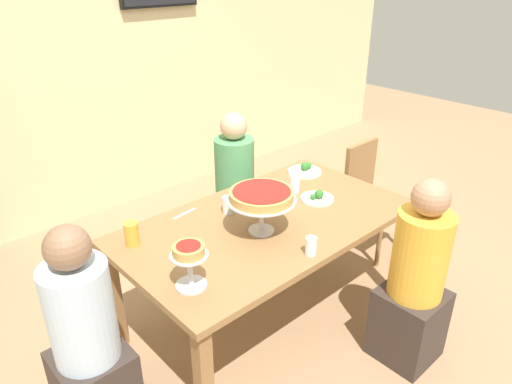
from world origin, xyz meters
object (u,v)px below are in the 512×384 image
(diner_far_right, at_px, (235,195))
(chair_head_east, at_px, (370,192))
(deep_dish_pizza_stand, at_px, (262,197))
(water_glass_clear_near, at_px, (311,246))
(personal_pizza_stand, at_px, (189,258))
(salad_plate_near_diner, at_px, (305,170))
(salad_plate_far_diner, at_px, (317,197))
(cutlery_knife_near, at_px, (245,191))
(diner_near_right, at_px, (415,286))
(diner_head_west, at_px, (88,348))
(water_glass_clear_spare, at_px, (228,205))
(beer_glass_amber_tall, at_px, (132,234))
(dining_table, at_px, (267,232))
(water_glass_clear_far, at_px, (294,184))
(cutlery_fork_near, at_px, (185,214))

(diner_far_right, bearing_deg, chair_head_east, 50.49)
(diner_far_right, relative_size, deep_dish_pizza_stand, 2.97)
(chair_head_east, height_order, water_glass_clear_near, chair_head_east)
(personal_pizza_stand, bearing_deg, salad_plate_near_diner, 21.13)
(personal_pizza_stand, height_order, salad_plate_far_diner, personal_pizza_stand)
(personal_pizza_stand, relative_size, cutlery_knife_near, 1.27)
(diner_near_right, distance_m, water_glass_clear_near, 0.67)
(diner_head_west, relative_size, chair_head_east, 1.32)
(diner_head_west, height_order, salad_plate_near_diner, diner_head_west)
(cutlery_knife_near, bearing_deg, deep_dish_pizza_stand, 64.62)
(diner_near_right, height_order, diner_far_right, same)
(water_glass_clear_near, bearing_deg, water_glass_clear_spare, 92.33)
(diner_head_west, distance_m, beer_glass_amber_tall, 0.61)
(diner_head_west, distance_m, deep_dish_pizza_stand, 1.14)
(dining_table, relative_size, cutlery_knife_near, 9.78)
(dining_table, relative_size, beer_glass_amber_tall, 13.30)
(diner_far_right, xyz_separation_m, water_glass_clear_near, (-0.48, -1.19, 0.30))
(water_glass_clear_far, xyz_separation_m, cutlery_fork_near, (-0.72, 0.24, -0.06))
(diner_far_right, xyz_separation_m, cutlery_fork_near, (-0.72, -0.38, 0.25))
(dining_table, height_order, chair_head_east, chair_head_east)
(water_glass_clear_far, height_order, cutlery_knife_near, water_glass_clear_far)
(personal_pizza_stand, height_order, water_glass_clear_spare, personal_pizza_stand)
(diner_far_right, height_order, salad_plate_near_diner, diner_far_right)
(diner_far_right, xyz_separation_m, diner_head_west, (-1.55, -0.77, 0.00))
(diner_near_right, height_order, cutlery_knife_near, diner_near_right)
(dining_table, xyz_separation_m, cutlery_knife_near, (0.16, 0.38, 0.08))
(dining_table, distance_m, diner_near_right, 0.89)
(diner_near_right, xyz_separation_m, water_glass_clear_far, (0.01, 0.94, 0.31))
(personal_pizza_stand, distance_m, water_glass_clear_spare, 0.75)
(diner_near_right, distance_m, water_glass_clear_far, 0.99)
(dining_table, xyz_separation_m, chair_head_east, (1.21, 0.10, -0.17))
(deep_dish_pizza_stand, distance_m, salad_plate_far_diner, 0.57)
(salad_plate_near_diner, xyz_separation_m, beer_glass_amber_tall, (-1.42, -0.02, 0.05))
(deep_dish_pizza_stand, height_order, water_glass_clear_far, deep_dish_pizza_stand)
(beer_glass_amber_tall, bearing_deg, dining_table, -22.67)
(diner_head_west, distance_m, cutlery_knife_near, 1.40)
(diner_near_right, distance_m, diner_far_right, 1.56)
(beer_glass_amber_tall, xyz_separation_m, water_glass_clear_far, (1.12, -0.15, -0.01))
(personal_pizza_stand, relative_size, water_glass_clear_spare, 2.18)
(diner_far_right, relative_size, water_glass_clear_spare, 10.99)
(water_glass_clear_near, xyz_separation_m, cutlery_fork_near, (-0.24, 0.81, -0.05))
(water_glass_clear_near, bearing_deg, chair_head_east, 21.49)
(beer_glass_amber_tall, distance_m, water_glass_clear_far, 1.13)
(salad_plate_far_diner, bearing_deg, cutlery_knife_near, 122.35)
(diner_near_right, distance_m, salad_plate_near_diner, 1.18)
(diner_head_west, bearing_deg, diner_near_right, -27.02)
(diner_head_west, bearing_deg, salad_plate_far_diner, -1.15)
(salad_plate_near_diner, distance_m, water_glass_clear_spare, 0.81)
(chair_head_east, distance_m, beer_glass_amber_tall, 1.97)
(cutlery_knife_near, bearing_deg, diner_head_west, 22.10)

